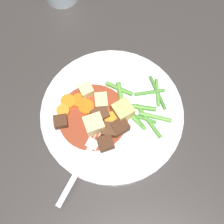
% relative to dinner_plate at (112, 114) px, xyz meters
% --- Properties ---
extents(ground_plane, '(3.00, 3.00, 0.00)m').
position_rel_dinner_plate_xyz_m(ground_plane, '(0.00, 0.00, -0.01)').
color(ground_plane, '#383330').
extents(dinner_plate, '(0.28, 0.28, 0.02)m').
position_rel_dinner_plate_xyz_m(dinner_plate, '(0.00, 0.00, 0.00)').
color(dinner_plate, white).
rests_on(dinner_plate, ground_plane).
extents(stew_sauce, '(0.13, 0.13, 0.00)m').
position_rel_dinner_plate_xyz_m(stew_sauce, '(0.04, -0.01, 0.01)').
color(stew_sauce, '#93381E').
rests_on(stew_sauce, dinner_plate).
extents(carrot_slice_0, '(0.04, 0.04, 0.01)m').
position_rel_dinner_plate_xyz_m(carrot_slice_0, '(0.04, -0.03, 0.01)').
color(carrot_slice_0, orange).
rests_on(carrot_slice_0, dinner_plate).
extents(carrot_slice_1, '(0.04, 0.04, 0.01)m').
position_rel_dinner_plate_xyz_m(carrot_slice_1, '(0.07, -0.05, 0.01)').
color(carrot_slice_1, orange).
rests_on(carrot_slice_1, dinner_plate).
extents(carrot_slice_2, '(0.05, 0.05, 0.01)m').
position_rel_dinner_plate_xyz_m(carrot_slice_2, '(0.01, 0.02, 0.01)').
color(carrot_slice_2, orange).
rests_on(carrot_slice_2, dinner_plate).
extents(carrot_slice_3, '(0.03, 0.03, 0.01)m').
position_rel_dinner_plate_xyz_m(carrot_slice_3, '(0.08, -0.04, 0.02)').
color(carrot_slice_3, orange).
rests_on(carrot_slice_3, dinner_plate).
extents(carrot_slice_4, '(0.04, 0.04, 0.01)m').
position_rel_dinner_plate_xyz_m(carrot_slice_4, '(0.05, -0.05, 0.01)').
color(carrot_slice_4, orange).
rests_on(carrot_slice_4, dinner_plate).
extents(potato_chunk_0, '(0.04, 0.04, 0.03)m').
position_rel_dinner_plate_xyz_m(potato_chunk_0, '(-0.02, 0.01, 0.02)').
color(potato_chunk_0, '#DBBC6B').
rests_on(potato_chunk_0, dinner_plate).
extents(potato_chunk_1, '(0.04, 0.03, 0.03)m').
position_rel_dinner_plate_xyz_m(potato_chunk_1, '(0.04, 0.01, 0.02)').
color(potato_chunk_1, '#EAD68C').
rests_on(potato_chunk_1, dinner_plate).
extents(potato_chunk_2, '(0.03, 0.03, 0.02)m').
position_rel_dinner_plate_xyz_m(potato_chunk_2, '(0.03, -0.06, 0.02)').
color(potato_chunk_2, '#EAD68C').
rests_on(potato_chunk_2, dinner_plate).
extents(potato_chunk_3, '(0.03, 0.03, 0.02)m').
position_rel_dinner_plate_xyz_m(potato_chunk_3, '(0.01, -0.02, 0.02)').
color(potato_chunk_3, '#EAD68C').
rests_on(potato_chunk_3, dinner_plate).
extents(meat_chunk_0, '(0.03, 0.03, 0.02)m').
position_rel_dinner_plate_xyz_m(meat_chunk_0, '(0.10, -0.02, 0.02)').
color(meat_chunk_0, '#4C2B19').
rests_on(meat_chunk_0, dinner_plate).
extents(meat_chunk_1, '(0.03, 0.03, 0.02)m').
position_rel_dinner_plate_xyz_m(meat_chunk_1, '(0.04, 0.05, 0.02)').
color(meat_chunk_1, '#4C2B19').
rests_on(meat_chunk_1, dinner_plate).
extents(meat_chunk_2, '(0.04, 0.04, 0.02)m').
position_rel_dinner_plate_xyz_m(meat_chunk_2, '(0.02, 0.03, 0.02)').
color(meat_chunk_2, '#56331E').
rests_on(meat_chunk_2, dinner_plate).
extents(meat_chunk_3, '(0.03, 0.03, 0.02)m').
position_rel_dinner_plate_xyz_m(meat_chunk_3, '(0.02, 0.00, 0.02)').
color(meat_chunk_3, '#56331E').
rests_on(meat_chunk_3, dinner_plate).
extents(meat_chunk_4, '(0.03, 0.03, 0.02)m').
position_rel_dinner_plate_xyz_m(meat_chunk_4, '(0.00, 0.04, 0.02)').
color(meat_chunk_4, '#4C2B19').
rests_on(meat_chunk_4, dinner_plate).
extents(green_bean_0, '(0.05, 0.05, 0.01)m').
position_rel_dinner_plate_xyz_m(green_bean_0, '(-0.07, 0.04, 0.01)').
color(green_bean_0, '#66AD42').
rests_on(green_bean_0, dinner_plate).
extents(green_bean_1, '(0.04, 0.05, 0.01)m').
position_rel_dinner_plate_xyz_m(green_bean_1, '(-0.03, -0.04, 0.01)').
color(green_bean_1, '#599E38').
rests_on(green_bean_1, dinner_plate).
extents(green_bean_2, '(0.03, 0.07, 0.01)m').
position_rel_dinner_plate_xyz_m(green_bean_2, '(-0.03, -0.02, 0.01)').
color(green_bean_2, '#66AD42').
rests_on(green_bean_2, dinner_plate).
extents(green_bean_3, '(0.03, 0.06, 0.01)m').
position_rel_dinner_plate_xyz_m(green_bean_3, '(-0.03, 0.03, 0.01)').
color(green_bean_3, '#66AD42').
rests_on(green_bean_3, dinner_plate).
extents(green_bean_4, '(0.03, 0.06, 0.01)m').
position_rel_dinner_plate_xyz_m(green_bean_4, '(-0.10, 0.00, 0.01)').
color(green_bean_4, '#66AD42').
rests_on(green_bean_4, dinner_plate).
extents(green_bean_5, '(0.06, 0.02, 0.01)m').
position_rel_dinner_plate_xyz_m(green_bean_5, '(-0.08, -0.01, 0.01)').
color(green_bean_5, '#4C8E33').
rests_on(green_bean_5, dinner_plate).
extents(green_bean_6, '(0.02, 0.06, 0.01)m').
position_rel_dinner_plate_xyz_m(green_bean_6, '(-0.02, 0.01, 0.01)').
color(green_bean_6, '#66AD42').
rests_on(green_bean_6, dinner_plate).
extents(green_bean_7, '(0.05, 0.05, 0.01)m').
position_rel_dinner_plate_xyz_m(green_bean_7, '(-0.04, 0.03, 0.01)').
color(green_bean_7, '#4C8E33').
rests_on(green_bean_7, dinner_plate).
extents(green_bean_8, '(0.01, 0.07, 0.01)m').
position_rel_dinner_plate_xyz_m(green_bean_8, '(-0.10, 0.00, 0.01)').
color(green_bean_8, '#4C8E33').
rests_on(green_bean_8, dinner_plate).
extents(green_bean_9, '(0.02, 0.08, 0.01)m').
position_rel_dinner_plate_xyz_m(green_bean_9, '(-0.05, 0.05, 0.01)').
color(green_bean_9, '#599E38').
rests_on(green_bean_9, dinner_plate).
extents(green_bean_10, '(0.07, 0.05, 0.01)m').
position_rel_dinner_plate_xyz_m(green_bean_10, '(-0.05, 0.01, 0.01)').
color(green_bean_10, '#599E38').
rests_on(green_bean_10, dinner_plate).
extents(green_bean_11, '(0.02, 0.06, 0.01)m').
position_rel_dinner_plate_xyz_m(green_bean_11, '(-0.03, 0.02, 0.01)').
color(green_bean_11, '#4C8E33').
rests_on(green_bean_11, dinner_plate).
extents(fork, '(0.15, 0.12, 0.00)m').
position_rel_dinner_plate_xyz_m(fork, '(0.08, 0.06, 0.01)').
color(fork, silver).
rests_on(fork, dinner_plate).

